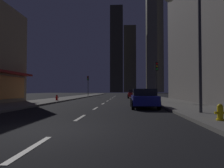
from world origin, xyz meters
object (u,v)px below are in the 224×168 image
object	(u,v)px
traffic_light_far_left	(88,81)
car_parked_far	(133,94)
street_lamp_right	(184,22)
fire_hydrant_far_left	(57,98)
fire_hydrant_yellow_near	(220,113)
traffic_light_near_right	(157,73)
car_parked_near	(144,98)

from	to	relation	value
traffic_light_far_left	car_parked_far	bearing A→B (deg)	-39.50
street_lamp_right	fire_hydrant_far_left	bearing A→B (deg)	131.89
car_parked_far	fire_hydrant_far_left	distance (m)	14.40
fire_hydrant_far_left	fire_hydrant_yellow_near	bearing A→B (deg)	-52.64
traffic_light_near_right	fire_hydrant_far_left	bearing A→B (deg)	169.85
car_parked_far	fire_hydrant_yellow_near	size ratio (longest dim) A/B	6.48
fire_hydrant_far_left	car_parked_far	bearing A→B (deg)	48.71
car_parked_far	fire_hydrant_yellow_near	xyz separation A→B (m)	(2.30, -26.27, -0.29)
street_lamp_right	car_parked_near	bearing A→B (deg)	112.33
car_parked_far	traffic_light_near_right	bearing A→B (deg)	-81.60
car_parked_near	traffic_light_near_right	distance (m)	6.93
car_parked_far	fire_hydrant_yellow_near	bearing A→B (deg)	-85.00
car_parked_far	fire_hydrant_far_left	world-z (taller)	car_parked_far
car_parked_near	fire_hydrant_yellow_near	world-z (taller)	car_parked_near
car_parked_near	fire_hydrant_far_left	size ratio (longest dim) A/B	6.48
car_parked_near	fire_hydrant_yellow_near	bearing A→B (deg)	-72.31
car_parked_near	traffic_light_near_right	bearing A→B (deg)	72.96
car_parked_far	fire_hydrant_far_left	bearing A→B (deg)	-131.29
car_parked_near	car_parked_far	world-z (taller)	same
traffic_light_near_right	traffic_light_far_left	world-z (taller)	same
car_parked_near	car_parked_far	distance (m)	19.06
car_parked_far	traffic_light_near_right	world-z (taller)	traffic_light_near_right
fire_hydrant_yellow_near	fire_hydrant_far_left	world-z (taller)	same
car_parked_near	fire_hydrant_yellow_near	distance (m)	7.58
fire_hydrant_far_left	street_lamp_right	distance (m)	17.51
fire_hydrant_yellow_near	fire_hydrant_far_left	xyz separation A→B (m)	(-11.80, 15.45, 0.00)
fire_hydrant_yellow_near	traffic_light_far_left	bearing A→B (deg)	108.65
fire_hydrant_yellow_near	traffic_light_near_right	xyz separation A→B (m)	(-0.40, 13.41, 2.74)
traffic_light_far_left	street_lamp_right	distance (m)	32.81
car_parked_far	street_lamp_right	size ratio (longest dim) A/B	0.64
street_lamp_right	traffic_light_near_right	bearing A→B (deg)	89.35
car_parked_far	traffic_light_near_right	size ratio (longest dim) A/B	1.01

